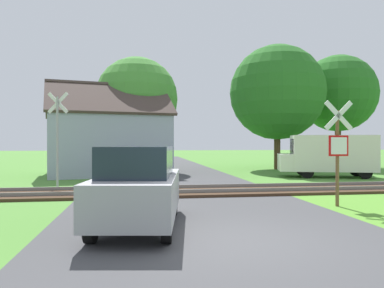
{
  "coord_description": "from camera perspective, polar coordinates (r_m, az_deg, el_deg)",
  "views": [
    {
      "loc": [
        -1.65,
        -6.93,
        1.87
      ],
      "look_at": [
        0.5,
        7.71,
        1.8
      ],
      "focal_mm": 35.0,
      "sensor_mm": 36.0,
      "label": 1
    }
  ],
  "objects": [
    {
      "name": "tree_center",
      "position": [
        24.33,
        -8.41,
        6.88
      ],
      "size": [
        5.24,
        5.24,
        7.3
      ],
      "color": "#513823",
      "rests_on": "ground"
    },
    {
      "name": "crossing_sign_far",
      "position": [
        15.98,
        -19.81,
        1.56
      ],
      "size": [
        0.86,
        0.24,
        3.9
      ],
      "rotation": [
        0.0,
        0.0,
        -0.24
      ],
      "color": "#9E9EA5",
      "rests_on": "ground"
    },
    {
      "name": "house",
      "position": [
        22.44,
        -12.76,
        0.34
      ],
      "size": [
        7.85,
        6.89,
        5.38
      ],
      "rotation": [
        0.0,
        0.0,
        0.21
      ],
      "color": "#99A3B7",
      "rests_on": "ground"
    },
    {
      "name": "stop_sign_near",
      "position": [
        11.65,
        21.34,
        -0.47
      ],
      "size": [
        0.88,
        0.14,
        3.08
      ],
      "rotation": [
        0.0,
        0.0,
        3.14
      ],
      "color": "brown",
      "rests_on": "ground"
    },
    {
      "name": "tree_far",
      "position": [
        30.87,
        21.36,
        7.17
      ],
      "size": [
        5.81,
        5.81,
        8.51
      ],
      "color": "#513823",
      "rests_on": "ground"
    },
    {
      "name": "mail_truck",
      "position": [
        21.24,
        20.15,
        -1.45
      ],
      "size": [
        5.22,
        3.16,
        2.24
      ],
      "rotation": [
        0.0,
        0.0,
        1.28
      ],
      "color": "silver",
      "rests_on": "ground"
    },
    {
      "name": "tree_right",
      "position": [
        26.76,
        12.86,
        7.65
      ],
      "size": [
        6.54,
        6.54,
        8.59
      ],
      "color": "#513823",
      "rests_on": "ground"
    },
    {
      "name": "rail_track",
      "position": [
        13.86,
        -1.46,
        -7.24
      ],
      "size": [
        60.0,
        2.6,
        0.22
      ],
      "color": "#422D1E",
      "rests_on": "ground"
    },
    {
      "name": "parked_car",
      "position": [
        8.35,
        -8.12,
        -6.44
      ],
      "size": [
        2.19,
        4.19,
        1.78
      ],
      "rotation": [
        0.0,
        0.0,
        -0.14
      ],
      "color": "#99999E",
      "rests_on": "ground"
    },
    {
      "name": "road_asphalt",
      "position": [
        9.27,
        2.12,
        -11.34
      ],
      "size": [
        7.27,
        80.0,
        0.01
      ],
      "primitive_type": "cube",
      "color": "#424244",
      "rests_on": "ground"
    },
    {
      "name": "ground_plane",
      "position": [
        7.36,
        5.05,
        -14.43
      ],
      "size": [
        160.0,
        160.0,
        0.0
      ],
      "primitive_type": "plane",
      "color": "#4C8433"
    }
  ]
}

